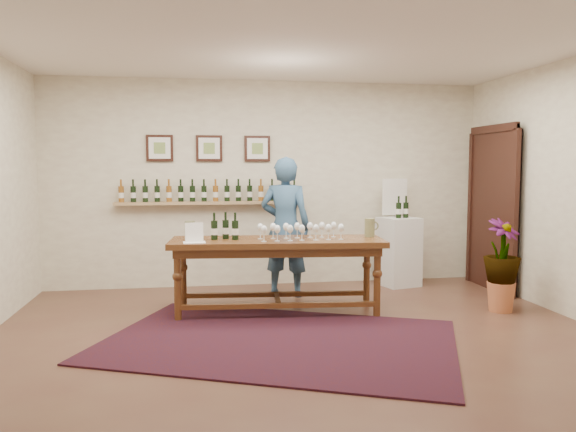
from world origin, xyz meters
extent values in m
plane|color=#4D2A22|center=(0.00, 0.00, 0.00)|extent=(6.00, 6.00, 0.00)
plane|color=#ECE7C8|center=(0.00, 2.50, 1.40)|extent=(6.00, 0.00, 6.00)
plane|color=#ECE7C8|center=(0.00, -2.50, 1.40)|extent=(6.00, 0.00, 6.00)
plane|color=white|center=(0.00, 0.00, 2.80)|extent=(6.00, 6.00, 0.00)
cube|color=tan|center=(-0.80, 2.41, 1.15)|extent=(2.50, 0.16, 0.04)
cube|color=black|center=(2.94, 1.70, 1.05)|extent=(0.10, 1.00, 2.10)
cube|color=black|center=(2.89, 1.70, 1.05)|extent=(0.04, 1.12, 2.22)
cube|color=black|center=(-1.45, 2.48, 1.88)|extent=(0.35, 0.03, 0.35)
cube|color=white|center=(-1.45, 2.46, 1.88)|extent=(0.28, 0.01, 0.28)
cube|color=#7D984C|center=(-1.45, 2.45, 1.88)|extent=(0.15, 0.00, 0.15)
cube|color=black|center=(-0.80, 2.48, 1.88)|extent=(0.35, 0.03, 0.35)
cube|color=white|center=(-0.80, 2.46, 1.88)|extent=(0.28, 0.01, 0.28)
cube|color=#7D984C|center=(-0.80, 2.45, 1.88)|extent=(0.15, 0.00, 0.15)
cube|color=black|center=(-0.15, 2.48, 1.88)|extent=(0.35, 0.03, 0.35)
cube|color=white|center=(-0.15, 2.46, 1.88)|extent=(0.28, 0.01, 0.28)
cube|color=#7D984C|center=(-0.15, 2.45, 1.88)|extent=(0.15, 0.00, 0.15)
cube|color=#44110C|center=(-0.23, -0.11, 0.01)|extent=(3.79, 3.23, 0.02)
cube|color=#4F2B13|center=(-0.10, 0.93, 0.80)|extent=(2.41, 0.95, 0.06)
cube|color=#4F2B13|center=(-0.10, 0.93, 0.73)|extent=(2.27, 0.81, 0.11)
cylinder|color=#4F2B13|center=(-1.19, 0.76, 0.38)|extent=(0.08, 0.08, 0.77)
cylinder|color=#4F2B13|center=(0.94, 0.57, 0.38)|extent=(0.08, 0.08, 0.77)
cylinder|color=#4F2B13|center=(-1.14, 1.29, 0.38)|extent=(0.08, 0.08, 0.77)
cylinder|color=#4F2B13|center=(0.99, 1.10, 0.38)|extent=(0.08, 0.08, 0.77)
cube|color=#4F2B13|center=(-0.12, 0.66, 0.15)|extent=(2.13, 0.24, 0.05)
cube|color=#4F2B13|center=(-0.08, 1.19, 0.15)|extent=(2.13, 0.24, 0.05)
cube|color=#4F2B13|center=(-0.10, 0.93, 0.15)|extent=(0.10, 0.54, 0.05)
cube|color=white|center=(-1.01, 0.80, 0.94)|extent=(0.24, 0.18, 0.21)
cube|color=silver|center=(1.76, 2.12, 0.47)|extent=(0.58, 0.58, 0.94)
cube|color=white|center=(1.76, 2.30, 1.22)|extent=(0.39, 0.12, 0.55)
cone|color=#BB673E|center=(2.41, 0.59, 0.17)|extent=(0.31, 0.31, 0.33)
imported|color=#1B3E19|center=(2.41, 0.59, 0.62)|extent=(0.63, 0.63, 0.57)
imported|color=#325476|center=(0.13, 1.77, 0.88)|extent=(0.75, 0.63, 1.76)
camera|label=1|loc=(-0.98, -5.18, 1.63)|focal=35.00mm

